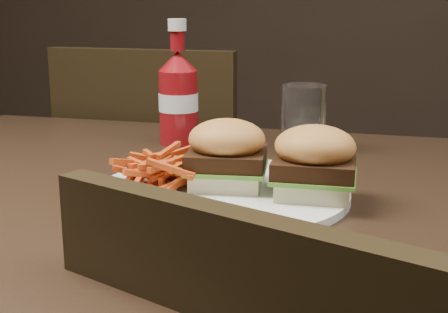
% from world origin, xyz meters
% --- Properties ---
extents(dining_table, '(1.20, 0.80, 0.04)m').
position_xyz_m(dining_table, '(0.00, 0.00, 0.73)').
color(dining_table, black).
rests_on(dining_table, ground).
extents(chair_far, '(0.44, 0.44, 0.04)m').
position_xyz_m(chair_far, '(-0.29, 0.64, 0.43)').
color(chair_far, black).
rests_on(chair_far, ground).
extents(plate, '(0.33, 0.33, 0.01)m').
position_xyz_m(plate, '(0.01, -0.04, 0.76)').
color(plate, white).
rests_on(plate, dining_table).
extents(sandwich_half_a, '(0.10, 0.09, 0.02)m').
position_xyz_m(sandwich_half_a, '(0.02, -0.02, 0.77)').
color(sandwich_half_a, beige).
rests_on(sandwich_half_a, plate).
extents(sandwich_half_b, '(0.09, 0.09, 0.02)m').
position_xyz_m(sandwich_half_b, '(0.13, -0.04, 0.77)').
color(sandwich_half_b, beige).
rests_on(sandwich_half_b, plate).
extents(fries_pile, '(0.12, 0.12, 0.04)m').
position_xyz_m(fries_pile, '(-0.07, -0.04, 0.78)').
color(fries_pile, '#B62706').
rests_on(fries_pile, plate).
extents(ketchup_bottle, '(0.07, 0.07, 0.13)m').
position_xyz_m(ketchup_bottle, '(-0.14, 0.24, 0.81)').
color(ketchup_bottle, maroon).
rests_on(ketchup_bottle, dining_table).
extents(tumbler, '(0.08, 0.08, 0.11)m').
position_xyz_m(tumbler, '(0.08, 0.23, 0.81)').
color(tumbler, white).
rests_on(tumbler, dining_table).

